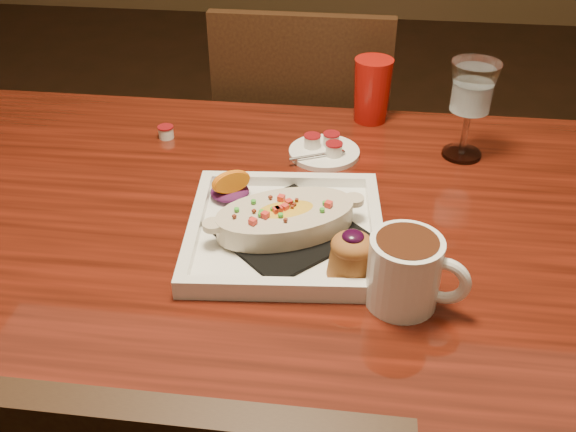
# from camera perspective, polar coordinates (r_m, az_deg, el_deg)

# --- Properties ---
(table) EXTENTS (1.50, 0.90, 0.75)m
(table) POSITION_cam_1_polar(r_m,az_deg,el_deg) (1.08, -1.93, -4.90)
(table) COLOR maroon
(table) RESTS_ON floor
(chair_far) EXTENTS (0.42, 0.42, 0.93)m
(chair_far) POSITION_cam_1_polar(r_m,az_deg,el_deg) (1.68, 1.44, 4.83)
(chair_far) COLOR black
(chair_far) RESTS_ON floor
(plate) EXTENTS (0.32, 0.32, 0.08)m
(plate) POSITION_cam_1_polar(r_m,az_deg,el_deg) (0.97, 0.21, -0.98)
(plate) COLOR white
(plate) RESTS_ON table
(coffee_mug) EXTENTS (0.14, 0.10, 0.10)m
(coffee_mug) POSITION_cam_1_polar(r_m,az_deg,el_deg) (0.86, 10.52, -4.71)
(coffee_mug) COLOR white
(coffee_mug) RESTS_ON table
(goblet) EXTENTS (0.09, 0.09, 0.18)m
(goblet) POSITION_cam_1_polar(r_m,az_deg,el_deg) (1.20, 16.04, 10.48)
(goblet) COLOR silver
(goblet) RESTS_ON table
(saucer) EXTENTS (0.13, 0.13, 0.09)m
(saucer) POSITION_cam_1_polar(r_m,az_deg,el_deg) (1.21, 3.21, 5.89)
(saucer) COLOR white
(saucer) RESTS_ON table
(creamer_loose) EXTENTS (0.03, 0.03, 0.02)m
(creamer_loose) POSITION_cam_1_polar(r_m,az_deg,el_deg) (1.29, -10.80, 7.36)
(creamer_loose) COLOR silver
(creamer_loose) RESTS_ON table
(red_tumbler) EXTENTS (0.08, 0.08, 0.13)m
(red_tumbler) POSITION_cam_1_polar(r_m,az_deg,el_deg) (1.33, 7.48, 11.01)
(red_tumbler) COLOR #AE120C
(red_tumbler) RESTS_ON table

